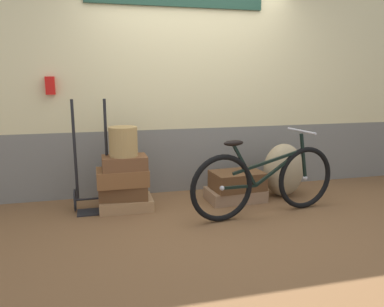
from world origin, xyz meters
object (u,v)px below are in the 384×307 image
(suitcase_1, at_px, (124,191))
(suitcase_2, at_px, (122,177))
(bicycle, at_px, (265,181))
(wicker_basket, at_px, (123,141))
(luggage_trolley, at_px, (92,184))
(suitcase_5, at_px, (237,180))
(suitcase_0, at_px, (126,203))
(suitcase_3, at_px, (125,163))
(burlap_sack, at_px, (283,170))
(suitcase_4, at_px, (235,194))

(suitcase_1, bearing_deg, suitcase_2, -118.26)
(suitcase_1, xyz_separation_m, bicycle, (1.44, -0.56, 0.17))
(wicker_basket, distance_m, luggage_trolley, 0.58)
(suitcase_5, xyz_separation_m, bicycle, (0.11, -0.52, 0.12))
(suitcase_0, height_order, suitcase_3, suitcase_3)
(suitcase_3, distance_m, burlap_sack, 1.94)
(burlap_sack, bearing_deg, wicker_basket, -179.66)
(suitcase_0, relative_size, suitcase_5, 0.98)
(suitcase_2, bearing_deg, suitcase_0, 11.71)
(suitcase_1, distance_m, suitcase_4, 1.32)
(bicycle, bearing_deg, suitcase_4, 103.86)
(suitcase_2, xyz_separation_m, suitcase_3, (0.03, -0.01, 0.16))
(suitcase_0, relative_size, wicker_basket, 1.83)
(suitcase_2, bearing_deg, suitcase_3, -21.57)
(suitcase_3, relative_size, luggage_trolley, 0.39)
(suitcase_0, bearing_deg, suitcase_2, -167.34)
(suitcase_5, bearing_deg, luggage_trolley, 172.65)
(suitcase_4, distance_m, bicycle, 0.62)
(suitcase_1, relative_size, burlap_sack, 0.80)
(suitcase_0, xyz_separation_m, burlap_sack, (1.93, 0.00, 0.27))
(suitcase_0, xyz_separation_m, bicycle, (1.43, -0.55, 0.31))
(wicker_basket, bearing_deg, suitcase_5, -0.94)
(suitcase_3, height_order, suitcase_4, suitcase_3)
(suitcase_3, height_order, bicycle, bicycle)
(luggage_trolley, bearing_deg, bicycle, -18.62)
(suitcase_4, relative_size, suitcase_5, 1.12)
(suitcase_0, bearing_deg, burlap_sack, 1.17)
(suitcase_4, bearing_deg, suitcase_2, 177.01)
(suitcase_4, xyz_separation_m, burlap_sack, (0.63, 0.02, 0.26))
(suitcase_1, distance_m, suitcase_5, 1.33)
(suitcase_0, bearing_deg, suitcase_5, -0.21)
(suitcase_0, bearing_deg, bicycle, -20.03)
(suitcase_2, distance_m, suitcase_5, 1.35)
(luggage_trolley, xyz_separation_m, burlap_sack, (2.28, -0.04, 0.02))
(suitcase_3, xyz_separation_m, bicycle, (1.43, -0.53, -0.17))
(suitcase_5, relative_size, luggage_trolley, 0.48)
(burlap_sack, bearing_deg, suitcase_1, 179.76)
(suitcase_0, xyz_separation_m, luggage_trolley, (-0.35, 0.05, 0.24))
(suitcase_1, xyz_separation_m, suitcase_5, (1.33, -0.04, 0.04))
(suitcase_1, height_order, suitcase_2, suitcase_2)
(suitcase_5, bearing_deg, wicker_basket, 174.40)
(suitcase_5, relative_size, bicycle, 0.34)
(suitcase_0, xyz_separation_m, wicker_basket, (-0.01, -0.01, 0.71))
(suitcase_0, xyz_separation_m, suitcase_1, (-0.02, 0.01, 0.14))
(wicker_basket, bearing_deg, suitcase_1, 116.26)
(suitcase_5, xyz_separation_m, luggage_trolley, (-1.66, 0.08, 0.06))
(suitcase_4, height_order, burlap_sack, burlap_sack)
(suitcase_1, distance_m, wicker_basket, 0.56)
(wicker_basket, distance_m, bicycle, 1.58)
(suitcase_5, relative_size, burlap_sack, 0.91)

